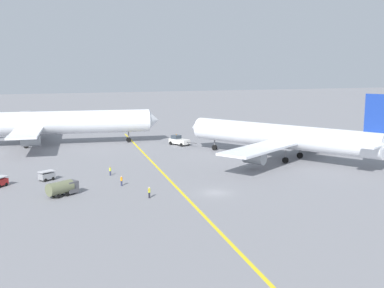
# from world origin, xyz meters

# --- Properties ---
(ground_plane) EXTENTS (600.00, 600.00, 0.00)m
(ground_plane) POSITION_xyz_m (0.00, 0.00, 0.00)
(ground_plane) COLOR gray
(taxiway_stripe) EXTENTS (8.84, 119.74, 0.01)m
(taxiway_stripe) POSITION_xyz_m (-4.50, 10.00, 0.00)
(taxiway_stripe) COLOR yellow
(taxiway_stripe) RESTS_ON ground
(airliner_at_gate_left) EXTENTS (60.05, 41.10, 17.42)m
(airliner_at_gate_left) POSITION_xyz_m (-24.60, 56.59, 5.68)
(airliner_at_gate_left) COLOR white
(airliner_at_gate_left) RESTS_ON ground
(airliner_being_pushed) EXTENTS (41.49, 43.80, 14.80)m
(airliner_being_pushed) POSITION_xyz_m (23.86, 20.27, 4.90)
(airliner_being_pushed) COLOR white
(airliner_being_pushed) RESTS_ON ground
(pushback_tug) EXTENTS (5.09, 8.28, 2.76)m
(pushback_tug) POSITION_xyz_m (8.67, 45.41, 1.16)
(pushback_tug) COLOR white
(pushback_tug) RESTS_ON ground
(gse_fuel_bowser_stubby) EXTENTS (5.19, 4.07, 2.40)m
(gse_fuel_bowser_stubby) POSITION_xyz_m (-22.98, 6.31, 1.33)
(gse_fuel_bowser_stubby) COLOR #666B4C
(gse_fuel_bowser_stubby) RESTS_ON ground
(gse_baggage_cart_trailing) EXTENTS (3.15, 2.76, 1.71)m
(gse_baggage_cart_trailing) POSITION_xyz_m (-24.92, 17.53, 0.86)
(gse_baggage_cart_trailing) COLOR gray
(gse_baggage_cart_trailing) RESTS_ON ground
(ground_crew_marshaller_foreground) EXTENTS (0.37, 0.46, 1.74)m
(ground_crew_marshaller_foreground) POSITION_xyz_m (-10.68, 0.67, 0.91)
(ground_crew_marshaller_foreground) COLOR black
(ground_crew_marshaller_foreground) RESTS_ON ground
(ground_crew_wing_walker_right) EXTENTS (0.36, 0.50, 1.72)m
(ground_crew_wing_walker_right) POSITION_xyz_m (-13.24, 9.39, 0.90)
(ground_crew_wing_walker_right) COLOR #2D3351
(ground_crew_wing_walker_right) RESTS_ON ground
(ground_crew_ramp_agent_by_cones) EXTENTS (0.36, 0.36, 1.67)m
(ground_crew_ramp_agent_by_cones) POSITION_xyz_m (-13.73, 17.58, 0.87)
(ground_crew_ramp_agent_by_cones) COLOR #2D3351
(ground_crew_ramp_agent_by_cones) RESTS_ON ground
(jet_bridge) EXTENTS (5.03, 19.51, 6.00)m
(jet_bridge) POSITION_xyz_m (-28.47, 82.29, 4.22)
(jet_bridge) COLOR #B7B7BC
(jet_bridge) RESTS_ON ground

